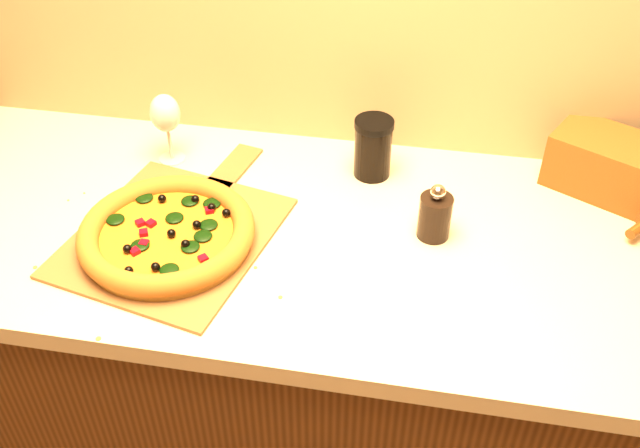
{
  "coord_description": "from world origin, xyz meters",
  "views": [
    {
      "loc": [
        0.21,
        0.39,
        1.79
      ],
      "look_at": [
        0.03,
        1.38,
        0.96
      ],
      "focal_mm": 40.0,
      "sensor_mm": 36.0,
      "label": 1
    }
  ],
  "objects_px": {
    "pizza_peel": "(177,232)",
    "pizza": "(167,233)",
    "pepper_grinder": "(435,215)",
    "dark_jar": "(373,148)",
    "wine_glass": "(165,115)"
  },
  "relations": [
    {
      "from": "pizza_peel",
      "to": "pizza",
      "type": "bearing_deg",
      "value": -82.91
    },
    {
      "from": "pizza_peel",
      "to": "pepper_grinder",
      "type": "height_order",
      "value": "pepper_grinder"
    },
    {
      "from": "pizza_peel",
      "to": "pepper_grinder",
      "type": "bearing_deg",
      "value": 22.22
    },
    {
      "from": "pizza_peel",
      "to": "dark_jar",
      "type": "xyz_separation_m",
      "value": [
        0.34,
        0.26,
        0.06
      ]
    },
    {
      "from": "pizza",
      "to": "wine_glass",
      "type": "xyz_separation_m",
      "value": [
        -0.09,
        0.27,
        0.08
      ]
    },
    {
      "from": "pepper_grinder",
      "to": "dark_jar",
      "type": "xyz_separation_m",
      "value": [
        -0.14,
        0.18,
        0.02
      ]
    },
    {
      "from": "pizza",
      "to": "pepper_grinder",
      "type": "height_order",
      "value": "pepper_grinder"
    },
    {
      "from": "pizza_peel",
      "to": "pizza",
      "type": "xyz_separation_m",
      "value": [
        -0.0,
        -0.04,
        0.03
      ]
    },
    {
      "from": "pizza_peel",
      "to": "pizza",
      "type": "relative_size",
      "value": 1.69
    },
    {
      "from": "pizza",
      "to": "dark_jar",
      "type": "distance_m",
      "value": 0.46
    },
    {
      "from": "pepper_grinder",
      "to": "wine_glass",
      "type": "relative_size",
      "value": 0.74
    },
    {
      "from": "pizza_peel",
      "to": "wine_glass",
      "type": "bearing_deg",
      "value": 123.72
    },
    {
      "from": "pizza_peel",
      "to": "dark_jar",
      "type": "relative_size",
      "value": 4.26
    },
    {
      "from": "pizza",
      "to": "pepper_grinder",
      "type": "relative_size",
      "value": 2.79
    },
    {
      "from": "wine_glass",
      "to": "dark_jar",
      "type": "relative_size",
      "value": 1.21
    }
  ]
}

